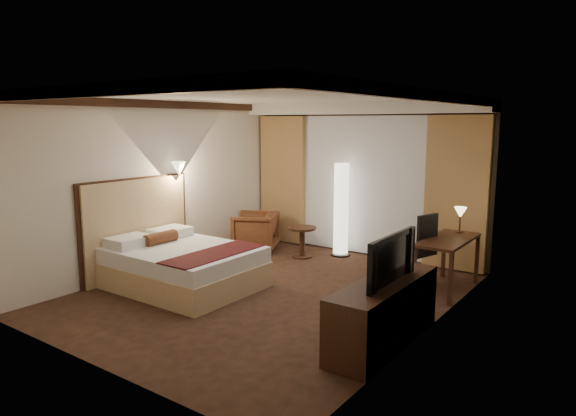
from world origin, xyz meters
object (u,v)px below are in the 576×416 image
Objects in this scene: armchair at (255,229)px; dresser at (384,313)px; television at (383,253)px; office_chair at (415,249)px; desk at (447,264)px; side_table at (302,242)px; floor_lamp at (341,210)px; bed at (184,267)px.

armchair is 0.44× the size of dresser.
armchair is at bearing 57.06° from television.
dresser is (0.51, -2.12, -0.20)m from office_chair.
desk is at bearing 0.49° from television.
television is at bearing -42.53° from side_table.
armchair is 0.73× the size of television.
dresser is (2.72, -2.47, 0.08)m from side_table.
dresser is (3.72, -2.39, -0.04)m from armchair.
side_table is 0.30× the size of dresser.
desk is 2.26m from television.
office_chair reaches higher than desk.
desk is at bearing -20.27° from floor_lamp.
office_chair reaches higher than bed.
dresser is at bearing -88.68° from desk.
television reaches higher than bed.
television is at bearing 180.00° from dresser.
armchair reaches higher than desk.
office_chair reaches higher than television.
television is at bearing -1.82° from bed.
armchair is at bearing -158.29° from floor_lamp.
floor_lamp reaches higher than television.
dresser is (3.18, -0.10, 0.05)m from bed.
armchair is 0.61× the size of desk.
desk is at bearing -6.38° from side_table.
floor_lamp reaches higher than dresser.
side_table is at bearing -171.03° from office_chair.
floor_lamp is at bearing 171.56° from office_chair.
bed is 2.58× the size of armchair.
bed is at bearing -125.02° from office_chair.
bed is at bearing -12.98° from armchair.
office_chair is (3.21, -0.27, 0.15)m from armchair.
bed is 1.86× the size of office_chair.
television is (3.15, -0.10, 0.71)m from bed.
desk is at bearing 60.33° from armchair.
desk is 0.49m from office_chair.
armchair is 3.68m from desk.
desk reaches higher than side_table.
floor_lamp is (0.48, 0.51, 0.56)m from side_table.
side_table is 2.26m from office_chair.
side_table is 0.42× the size of desk.
television is at bearing 30.82° from armchair.
desk is at bearing 24.18° from office_chair.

